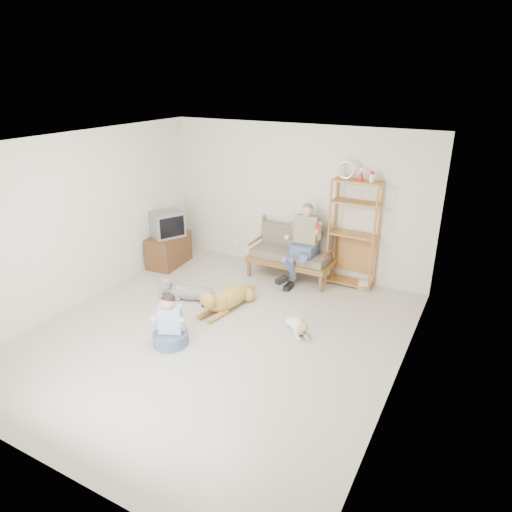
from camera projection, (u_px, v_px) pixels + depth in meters
The scene contains 17 objects.
floor at pixel (216, 335), 6.56m from camera, with size 5.50×5.50×0.00m, color silver.
ceiling at pixel (209, 144), 5.55m from camera, with size 5.50×5.50×0.00m, color white.
wall_back at pixel (296, 200), 8.30m from camera, with size 5.00×5.00×0.00m, color beige.
wall_front at pixel (32, 350), 3.81m from camera, with size 5.00×5.00×0.00m, color beige.
wall_left at pixel (79, 220), 7.15m from camera, with size 5.50×5.50×0.00m, color beige.
wall_right at pixel (405, 286), 4.96m from camera, with size 5.50×5.50×0.00m, color beige.
loveseat at pixel (292, 252), 8.26m from camera, with size 1.50×0.70×0.95m.
man at pixel (300, 249), 7.89m from camera, with size 0.55×0.78×1.26m.
etagere at pixel (353, 233), 7.77m from camera, with size 0.83×0.36×2.18m.
book_stack at pixel (364, 285), 7.94m from camera, with size 0.20×0.15×0.13m, color white.
tv_stand at pixel (169, 250), 8.87m from camera, with size 0.58×0.94×0.60m.
crt_tv at pixel (167, 224), 8.63m from camera, with size 0.67×0.71×0.47m.
wall_outlet at pixel (237, 243), 9.23m from camera, with size 0.12×0.02×0.08m, color white.
golden_retriever at pixel (226, 299), 7.23m from camera, with size 0.50×1.41×0.43m.
shaggy_dog at pixel (186, 291), 7.56m from camera, with size 1.12×0.51×0.35m.
terrier at pixel (299, 326), 6.57m from camera, with size 0.51×0.54×0.26m.
child at pixel (170, 326), 6.25m from camera, with size 0.49×0.49×0.78m.
Camera 1 is at (3.19, -4.71, 3.51)m, focal length 32.00 mm.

